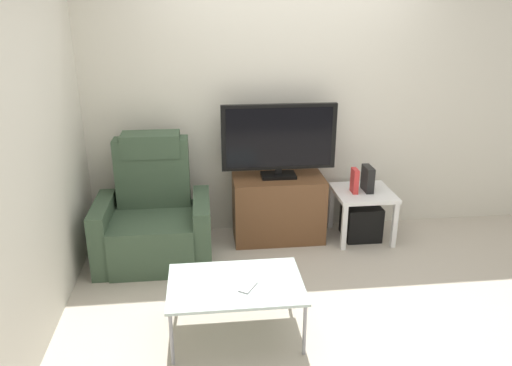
% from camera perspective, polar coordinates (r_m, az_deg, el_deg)
% --- Properties ---
extents(ground_plane, '(6.40, 6.40, 0.00)m').
position_cam_1_polar(ground_plane, '(4.12, 5.54, -11.42)').
color(ground_plane, '#B2A899').
extents(wall_back, '(6.40, 0.06, 2.60)m').
position_cam_1_polar(wall_back, '(4.70, 3.29, 9.72)').
color(wall_back, beige).
rests_on(wall_back, ground).
extents(wall_side, '(0.06, 4.48, 2.60)m').
position_cam_1_polar(wall_side, '(3.70, -23.64, 5.12)').
color(wall_side, beige).
rests_on(wall_side, ground).
extents(tv_stand, '(0.85, 0.45, 0.62)m').
position_cam_1_polar(tv_stand, '(4.70, 2.57, -2.89)').
color(tv_stand, brown).
rests_on(tv_stand, ground).
extents(television, '(1.05, 0.20, 0.68)m').
position_cam_1_polar(television, '(4.50, 2.67, 5.06)').
color(television, black).
rests_on(television, tv_stand).
extents(recliner_armchair, '(0.98, 0.78, 1.08)m').
position_cam_1_polar(recliner_armchair, '(4.43, -11.71, -3.98)').
color(recliner_armchair, '#384C38').
rests_on(recliner_armchair, ground).
extents(side_table, '(0.54, 0.54, 0.48)m').
position_cam_1_polar(side_table, '(4.79, 12.22, -1.76)').
color(side_table, white).
rests_on(side_table, ground).
extents(subwoofer_box, '(0.33, 0.33, 0.33)m').
position_cam_1_polar(subwoofer_box, '(4.88, 12.01, -4.30)').
color(subwoofer_box, black).
rests_on(subwoofer_box, ground).
extents(book_upright, '(0.05, 0.13, 0.23)m').
position_cam_1_polar(book_upright, '(4.67, 11.30, 0.26)').
color(book_upright, red).
rests_on(book_upright, side_table).
extents(game_console, '(0.07, 0.20, 0.24)m').
position_cam_1_polar(game_console, '(4.74, 12.75, 0.49)').
color(game_console, black).
rests_on(game_console, side_table).
extents(coffee_table, '(0.90, 0.60, 0.40)m').
position_cam_1_polar(coffee_table, '(3.37, -2.37, -11.79)').
color(coffee_table, '#B2C6C1').
rests_on(coffee_table, ground).
extents(cell_phone, '(0.14, 0.16, 0.01)m').
position_cam_1_polar(cell_phone, '(3.31, -0.93, -11.87)').
color(cell_phone, '#B7B7BC').
rests_on(cell_phone, coffee_table).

